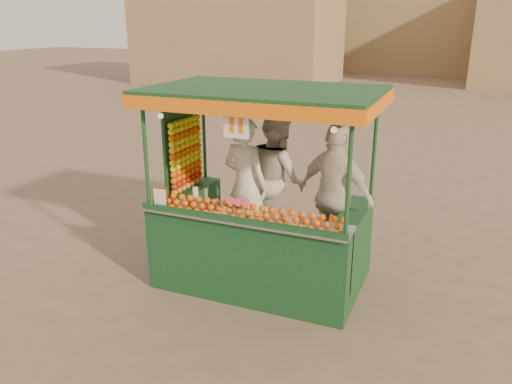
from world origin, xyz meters
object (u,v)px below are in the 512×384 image
at_px(juice_cart, 255,224).
at_px(vendor_right, 335,195).
at_px(vendor_left, 245,186).
at_px(vendor_middle, 277,178).

xyz_separation_m(juice_cart, vendor_right, (0.91, 0.39, 0.38)).
relative_size(vendor_left, vendor_middle, 0.98).
relative_size(juice_cart, vendor_right, 1.52).
relative_size(juice_cart, vendor_middle, 1.48).
bearing_deg(vendor_left, juice_cart, 144.41).
relative_size(vendor_left, vendor_right, 1.00).
xyz_separation_m(vendor_left, vendor_right, (1.17, 0.09, -0.00)).
bearing_deg(vendor_middle, vendor_right, -149.38).
relative_size(vendor_middle, vendor_right, 1.03).
distance_m(vendor_left, vendor_right, 1.17).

